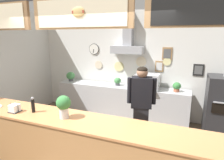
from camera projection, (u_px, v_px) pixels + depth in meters
The scene contains 13 objects.
back_wall_assembly at pixel (130, 62), 5.16m from camera, with size 5.61×2.84×2.88m.
service_counter at pixel (74, 153), 2.79m from camera, with size 4.20×0.60×1.10m.
back_prep_counter at pixel (120, 102), 5.25m from camera, with size 3.56×0.53×0.90m.
pizza_oven at pixel (223, 109), 4.07m from camera, with size 0.69×0.70×1.50m.
shop_worker at pixel (141, 106), 3.65m from camera, with size 0.53×0.30×1.67m.
espresso_machine at pixel (148, 82), 4.82m from camera, with size 0.58×0.54×0.38m.
potted_sage at pixel (177, 87), 4.60m from camera, with size 0.19×0.19×0.23m.
potted_oregano at pixel (137, 83), 4.95m from camera, with size 0.19×0.19×0.23m.
potted_thyme at pixel (118, 81), 5.18m from camera, with size 0.18×0.18×0.21m.
potted_rosemary at pixel (71, 76), 5.67m from camera, with size 0.24×0.24×0.27m.
pepper_grinder at pixel (33, 105), 2.86m from camera, with size 0.05×0.05×0.24m.
napkin_holder at pixel (15, 108), 2.89m from camera, with size 0.15×0.15×0.13m.
basil_vase at pixel (64, 106), 2.65m from camera, with size 0.20×0.20×0.32m.
Camera 1 is at (1.42, -2.34, 2.22)m, focal length 30.83 mm.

